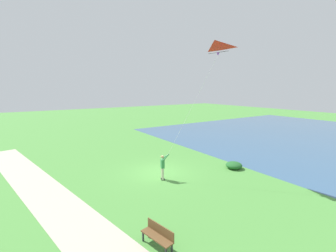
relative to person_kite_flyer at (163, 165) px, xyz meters
name	(u,v)px	position (x,y,z in m)	size (l,w,h in m)	color
ground_plane	(158,172)	(-0.48, -1.39, -1.05)	(120.00, 120.00, 0.00)	#4C8E3D
walkway_path	(62,211)	(6.54, 0.61, -1.04)	(2.40, 32.00, 0.02)	#B7AD99
person_kite_flyer	(163,165)	(0.00, 0.00, 0.00)	(0.63, 0.49, 1.83)	#232328
flying_kite	(214,49)	(-3.20, 1.37, 7.79)	(3.36, 2.20, 7.47)	red
park_bench_near_walkway	(158,235)	(3.80, 5.66, -0.54)	(0.73, 1.56, 0.88)	brown
lakeside_shrub	(234,165)	(-5.89, 1.21, -0.79)	(1.29, 1.27, 0.52)	#236028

